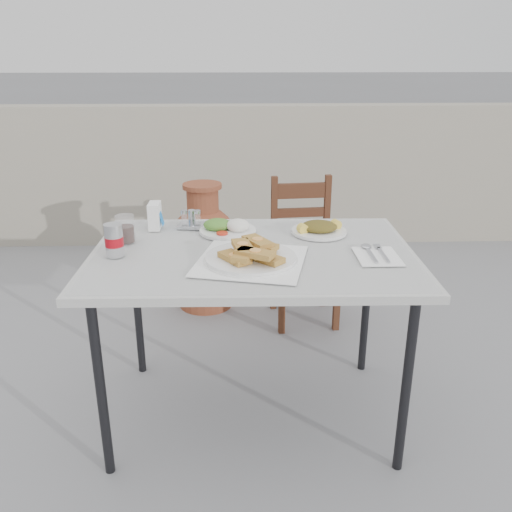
{
  "coord_description": "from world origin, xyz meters",
  "views": [
    {
      "loc": [
        -0.02,
        -2.21,
        1.64
      ],
      "look_at": [
        0.05,
        0.01,
        0.79
      ],
      "focal_mm": 38.0,
      "sensor_mm": 36.0,
      "label": 1
    }
  ],
  "objects_px": {
    "soda_can": "(114,240)",
    "pide_plate": "(251,252)",
    "salad_chopped_plate": "(319,228)",
    "chair": "(304,249)",
    "salad_rice_plate": "(227,227)",
    "cafe_table": "(253,263)",
    "condiment_caddy": "(191,221)",
    "napkin_holder": "(155,216)",
    "terracotta_urn": "(204,251)",
    "cola_glass": "(126,230)"
  },
  "relations": [
    {
      "from": "chair",
      "to": "terracotta_urn",
      "type": "height_order",
      "value": "chair"
    },
    {
      "from": "cafe_table",
      "to": "salad_chopped_plate",
      "type": "relative_size",
      "value": 5.4
    },
    {
      "from": "salad_rice_plate",
      "to": "condiment_caddy",
      "type": "distance_m",
      "value": 0.19
    },
    {
      "from": "condiment_caddy",
      "to": "chair",
      "type": "distance_m",
      "value": 1.01
    },
    {
      "from": "pide_plate",
      "to": "cafe_table",
      "type": "bearing_deg",
      "value": 84.79
    },
    {
      "from": "pide_plate",
      "to": "napkin_holder",
      "type": "distance_m",
      "value": 0.63
    },
    {
      "from": "condiment_caddy",
      "to": "salad_chopped_plate",
      "type": "bearing_deg",
      "value": -10.04
    },
    {
      "from": "soda_can",
      "to": "terracotta_urn",
      "type": "height_order",
      "value": "soda_can"
    },
    {
      "from": "napkin_holder",
      "to": "chair",
      "type": "distance_m",
      "value": 1.15
    },
    {
      "from": "salad_chopped_plate",
      "to": "terracotta_urn",
      "type": "relative_size",
      "value": 0.31
    },
    {
      "from": "salad_rice_plate",
      "to": "napkin_holder",
      "type": "height_order",
      "value": "napkin_holder"
    },
    {
      "from": "cafe_table",
      "to": "condiment_caddy",
      "type": "relative_size",
      "value": 10.22
    },
    {
      "from": "soda_can",
      "to": "salad_chopped_plate",
      "type": "bearing_deg",
      "value": 16.93
    },
    {
      "from": "salad_rice_plate",
      "to": "chair",
      "type": "height_order",
      "value": "same"
    },
    {
      "from": "soda_can",
      "to": "cola_glass",
      "type": "distance_m",
      "value": 0.18
    },
    {
      "from": "salad_rice_plate",
      "to": "salad_chopped_plate",
      "type": "relative_size",
      "value": 1.03
    },
    {
      "from": "salad_chopped_plate",
      "to": "condiment_caddy",
      "type": "relative_size",
      "value": 1.89
    },
    {
      "from": "soda_can",
      "to": "terracotta_urn",
      "type": "distance_m",
      "value": 1.38
    },
    {
      "from": "napkin_holder",
      "to": "terracotta_urn",
      "type": "distance_m",
      "value": 1.03
    },
    {
      "from": "napkin_holder",
      "to": "cafe_table",
      "type": "bearing_deg",
      "value": -33.9
    },
    {
      "from": "cafe_table",
      "to": "napkin_holder",
      "type": "relative_size",
      "value": 11.13
    },
    {
      "from": "pide_plate",
      "to": "salad_rice_plate",
      "type": "relative_size",
      "value": 1.9
    },
    {
      "from": "pide_plate",
      "to": "cola_glass",
      "type": "relative_size",
      "value": 4.18
    },
    {
      "from": "pide_plate",
      "to": "terracotta_urn",
      "type": "relative_size",
      "value": 0.6
    },
    {
      "from": "salad_chopped_plate",
      "to": "chair",
      "type": "xyz_separation_m",
      "value": [
        0.03,
        0.79,
        -0.39
      ]
    },
    {
      "from": "cafe_table",
      "to": "cola_glass",
      "type": "bearing_deg",
      "value": 167.37
    },
    {
      "from": "soda_can",
      "to": "pide_plate",
      "type": "bearing_deg",
      "value": -8.25
    },
    {
      "from": "pide_plate",
      "to": "salad_rice_plate",
      "type": "distance_m",
      "value": 0.39
    },
    {
      "from": "soda_can",
      "to": "napkin_holder",
      "type": "bearing_deg",
      "value": 72.31
    },
    {
      "from": "soda_can",
      "to": "cola_glass",
      "type": "relative_size",
      "value": 1.14
    },
    {
      "from": "salad_chopped_plate",
      "to": "chair",
      "type": "distance_m",
      "value": 0.88
    },
    {
      "from": "condiment_caddy",
      "to": "salad_rice_plate",
      "type": "bearing_deg",
      "value": -26.01
    },
    {
      "from": "salad_rice_plate",
      "to": "salad_chopped_plate",
      "type": "height_order",
      "value": "salad_rice_plate"
    },
    {
      "from": "soda_can",
      "to": "napkin_holder",
      "type": "xyz_separation_m",
      "value": [
        0.12,
        0.36,
        -0.01
      ]
    },
    {
      "from": "cafe_table",
      "to": "soda_can",
      "type": "xyz_separation_m",
      "value": [
        -0.57,
        -0.05,
        0.13
      ]
    },
    {
      "from": "cafe_table",
      "to": "soda_can",
      "type": "relative_size",
      "value": 10.15
    },
    {
      "from": "napkin_holder",
      "to": "terracotta_urn",
      "type": "relative_size",
      "value": 0.15
    },
    {
      "from": "pide_plate",
      "to": "soda_can",
      "type": "height_order",
      "value": "soda_can"
    },
    {
      "from": "pide_plate",
      "to": "salad_rice_plate",
      "type": "xyz_separation_m",
      "value": [
        -0.1,
        0.37,
        -0.01
      ]
    },
    {
      "from": "salad_chopped_plate",
      "to": "cola_glass",
      "type": "relative_size",
      "value": 2.14
    },
    {
      "from": "cafe_table",
      "to": "salad_rice_plate",
      "type": "bearing_deg",
      "value": 115.06
    },
    {
      "from": "condiment_caddy",
      "to": "terracotta_urn",
      "type": "relative_size",
      "value": 0.16
    },
    {
      "from": "salad_rice_plate",
      "to": "soda_can",
      "type": "relative_size",
      "value": 1.94
    },
    {
      "from": "terracotta_urn",
      "to": "salad_rice_plate",
      "type": "bearing_deg",
      "value": -79.63
    },
    {
      "from": "pide_plate",
      "to": "soda_can",
      "type": "bearing_deg",
      "value": 171.75
    },
    {
      "from": "pide_plate",
      "to": "condiment_caddy",
      "type": "height_order",
      "value": "condiment_caddy"
    },
    {
      "from": "cola_glass",
      "to": "napkin_holder",
      "type": "bearing_deg",
      "value": 61.22
    },
    {
      "from": "terracotta_urn",
      "to": "soda_can",
      "type": "bearing_deg",
      "value": -102.85
    },
    {
      "from": "pide_plate",
      "to": "chair",
      "type": "distance_m",
      "value": 1.26
    },
    {
      "from": "condiment_caddy",
      "to": "terracotta_urn",
      "type": "xyz_separation_m",
      "value": [
        -0.0,
        0.87,
        -0.48
      ]
    }
  ]
}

